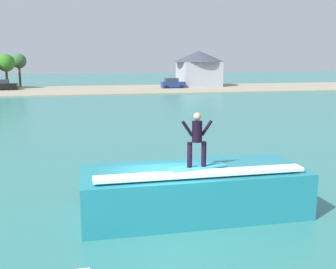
{
  "coord_description": "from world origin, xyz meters",
  "views": [
    {
      "loc": [
        -2.42,
        -11.88,
        5.2
      ],
      "look_at": [
        1.15,
        4.78,
        1.96
      ],
      "focal_mm": 43.37,
      "sensor_mm": 36.0,
      "label": 1
    }
  ],
  "objects": [
    {
      "name": "ground_plane",
      "position": [
        0.0,
        0.0,
        0.0
      ],
      "size": [
        260.0,
        260.0,
        0.0
      ],
      "primitive_type": "plane",
      "color": "#307672"
    },
    {
      "name": "wave_crest",
      "position": [
        1.15,
        0.7,
        0.81
      ],
      "size": [
        7.44,
        2.95,
        1.73
      ],
      "color": "teal",
      "rests_on": "ground_plane"
    },
    {
      "name": "surfboard",
      "position": [
        1.14,
        0.16,
        1.76
      ],
      "size": [
        1.95,
        0.82,
        0.06
      ],
      "color": "#33A5CC",
      "rests_on": "wave_crest"
    },
    {
      "name": "surfer",
      "position": [
        1.08,
        0.13,
        2.76
      ],
      "size": [
        1.01,
        0.32,
        1.74
      ],
      "color": "black",
      "rests_on": "surfboard"
    },
    {
      "name": "shoreline_bank",
      "position": [
        0.0,
        54.39,
        0.1
      ],
      "size": [
        120.0,
        18.26,
        0.2
      ],
      "color": "gray",
      "rests_on": "ground_plane"
    },
    {
      "name": "car_near_shore",
      "position": [
        -14.56,
        56.2,
        0.95
      ],
      "size": [
        4.5,
        2.3,
        1.86
      ],
      "color": "black",
      "rests_on": "ground_plane"
    },
    {
      "name": "car_far_shore",
      "position": [
        12.67,
        54.79,
        0.94
      ],
      "size": [
        3.93,
        2.03,
        1.86
      ],
      "color": "navy",
      "rests_on": "ground_plane"
    },
    {
      "name": "house_gabled_white",
      "position": [
        18.39,
        58.92,
        3.59
      ],
      "size": [
        9.13,
        9.13,
        6.41
      ],
      "color": "#9EA3AD",
      "rests_on": "ground_plane"
    },
    {
      "name": "tree_tall_bare",
      "position": [
        -12.7,
        62.89,
        4.55
      ],
      "size": [
        2.54,
        2.54,
        5.91
      ],
      "color": "brown",
      "rests_on": "ground_plane"
    },
    {
      "name": "tree_short_bushy",
      "position": [
        -14.08,
        58.32,
        4.34
      ],
      "size": [
        2.86,
        2.86,
        5.82
      ],
      "color": "brown",
      "rests_on": "ground_plane"
    }
  ]
}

